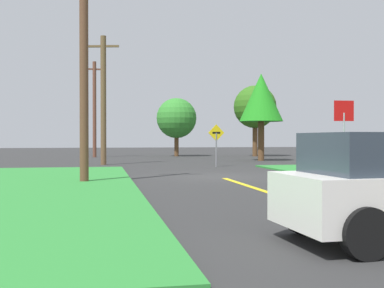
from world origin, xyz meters
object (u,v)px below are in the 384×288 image
at_px(stop_sign, 344,124).
at_px(pine_tree_center, 176,118).
at_px(car_on_crossroad, 380,151).
at_px(oak_tree_right, 261,98).
at_px(utility_pole_near, 84,53).
at_px(direction_sign, 216,141).
at_px(utility_pole_far, 94,108).
at_px(oak_tree_left, 255,107).
at_px(utility_pole_mid, 103,99).

distance_m(stop_sign, pine_tree_center, 23.83).
distance_m(car_on_crossroad, pine_tree_center, 18.15).
height_order(car_on_crossroad, oak_tree_right, oak_tree_right).
distance_m(car_on_crossroad, utility_pole_near, 18.56).
bearing_deg(car_on_crossroad, direction_sign, 88.29).
relative_size(car_on_crossroad, utility_pole_near, 0.54).
xyz_separation_m(utility_pole_far, oak_tree_left, (13.35, -0.63, 0.18)).
relative_size(utility_pole_near, oak_tree_left, 1.44).
xyz_separation_m(utility_pole_near, oak_tree_right, (11.33, 14.48, -0.15)).
distance_m(car_on_crossroad, direction_sign, 9.67).
bearing_deg(oak_tree_left, utility_pole_far, 177.28).
xyz_separation_m(utility_pole_far, oak_tree_right, (11.24, -8.23, 0.29)).
height_order(utility_pole_near, direction_sign, utility_pole_near).
bearing_deg(pine_tree_center, utility_pole_near, -106.41).
distance_m(utility_pole_near, pine_tree_center, 24.51).
bearing_deg(utility_pole_mid, direction_sign, -28.02).
height_order(stop_sign, utility_pole_near, utility_pole_near).
relative_size(utility_pole_near, utility_pole_mid, 1.16).
relative_size(utility_pole_far, pine_tree_center, 1.56).
distance_m(stop_sign, utility_pole_far, 24.82).
bearing_deg(oak_tree_left, car_on_crossroad, -78.42).
bearing_deg(oak_tree_left, utility_pole_near, -121.32).
relative_size(car_on_crossroad, oak_tree_left, 0.77).
distance_m(stop_sign, direction_sign, 8.88).
relative_size(direction_sign, oak_tree_left, 0.38).
bearing_deg(pine_tree_center, direction_sign, -91.04).
height_order(stop_sign, oak_tree_right, oak_tree_right).
bearing_deg(stop_sign, car_on_crossroad, -125.49).
bearing_deg(direction_sign, pine_tree_center, 88.96).
distance_m(utility_pole_near, direction_sign, 10.98).
relative_size(utility_pole_mid, oak_tree_right, 1.25).
distance_m(direction_sign, oak_tree_left, 15.69).
bearing_deg(pine_tree_center, oak_tree_right, -63.86).
height_order(utility_pole_mid, utility_pole_far, utility_pole_far).
xyz_separation_m(car_on_crossroad, oak_tree_left, (-2.86, 13.94, 3.36)).
relative_size(utility_pole_far, oak_tree_left, 1.29).
distance_m(utility_pole_far, direction_sign, 16.12).
distance_m(utility_pole_near, oak_tree_left, 25.84).
bearing_deg(utility_pole_mid, oak_tree_right, 16.43).
height_order(car_on_crossroad, utility_pole_near, utility_pole_near).
distance_m(utility_pole_far, oak_tree_left, 13.36).
xyz_separation_m(car_on_crossroad, pine_tree_center, (-9.37, 15.35, 2.43)).
bearing_deg(direction_sign, oak_tree_right, 53.22).
xyz_separation_m(stop_sign, oak_tree_right, (1.85, 14.67, 2.20)).
height_order(utility_pole_mid, pine_tree_center, utility_pole_mid).
xyz_separation_m(utility_pole_far, pine_tree_center, (6.83, 0.77, -0.75)).
bearing_deg(utility_pole_near, direction_sign, 51.03).
xyz_separation_m(utility_pole_near, oak_tree_left, (13.43, 22.07, -0.26)).
xyz_separation_m(pine_tree_center, oak_tree_right, (4.42, -9.00, 1.04)).
height_order(utility_pole_mid, direction_sign, utility_pole_mid).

